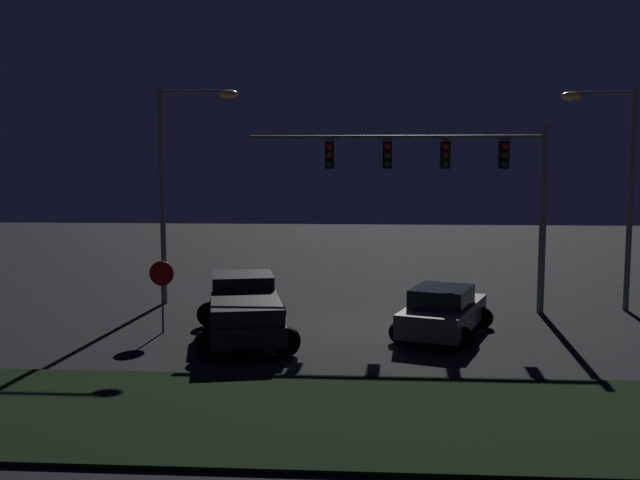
{
  "coord_description": "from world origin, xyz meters",
  "views": [
    {
      "loc": [
        0.08,
        -22.44,
        5.12
      ],
      "look_at": [
        -1.48,
        1.44,
        2.62
      ],
      "focal_mm": 39.86,
      "sensor_mm": 36.0,
      "label": 1
    }
  ],
  "objects_px": {
    "car_sedan": "(443,311)",
    "stop_sign": "(162,283)",
    "street_lamp_right": "(616,171)",
    "street_lamp_left": "(178,168)",
    "pickup_truck": "(244,306)",
    "traffic_signal_gantry": "(446,169)"
  },
  "relations": [
    {
      "from": "street_lamp_left",
      "to": "stop_sign",
      "type": "height_order",
      "value": "street_lamp_left"
    },
    {
      "from": "street_lamp_left",
      "to": "street_lamp_right",
      "type": "bearing_deg",
      "value": -0.77
    },
    {
      "from": "car_sedan",
      "to": "stop_sign",
      "type": "bearing_deg",
      "value": 111.07
    },
    {
      "from": "traffic_signal_gantry",
      "to": "street_lamp_left",
      "type": "bearing_deg",
      "value": 175.14
    },
    {
      "from": "pickup_truck",
      "to": "car_sedan",
      "type": "bearing_deg",
      "value": -94.34
    },
    {
      "from": "traffic_signal_gantry",
      "to": "street_lamp_right",
      "type": "xyz_separation_m",
      "value": [
        5.97,
        0.61,
        -0.09
      ]
    },
    {
      "from": "car_sedan",
      "to": "traffic_signal_gantry",
      "type": "distance_m",
      "value": 5.62
    },
    {
      "from": "pickup_truck",
      "to": "stop_sign",
      "type": "relative_size",
      "value": 2.56
    },
    {
      "from": "traffic_signal_gantry",
      "to": "car_sedan",
      "type": "bearing_deg",
      "value": -96.48
    },
    {
      "from": "car_sedan",
      "to": "street_lamp_right",
      "type": "relative_size",
      "value": 0.61
    },
    {
      "from": "street_lamp_left",
      "to": "street_lamp_right",
      "type": "xyz_separation_m",
      "value": [
        15.61,
        -0.21,
        -0.12
      ]
    },
    {
      "from": "street_lamp_left",
      "to": "stop_sign",
      "type": "relative_size",
      "value": 3.57
    },
    {
      "from": "pickup_truck",
      "to": "traffic_signal_gantry",
      "type": "bearing_deg",
      "value": -67.31
    },
    {
      "from": "pickup_truck",
      "to": "traffic_signal_gantry",
      "type": "relative_size",
      "value": 0.55
    },
    {
      "from": "street_lamp_left",
      "to": "street_lamp_right",
      "type": "distance_m",
      "value": 15.61
    },
    {
      "from": "pickup_truck",
      "to": "stop_sign",
      "type": "xyz_separation_m",
      "value": [
        -2.64,
        0.59,
        0.56
      ]
    },
    {
      "from": "pickup_truck",
      "to": "street_lamp_left",
      "type": "bearing_deg",
      "value": 19.9
    },
    {
      "from": "street_lamp_left",
      "to": "stop_sign",
      "type": "xyz_separation_m",
      "value": [
        0.66,
        -4.66,
        -3.5
      ]
    },
    {
      "from": "car_sedan",
      "to": "street_lamp_left",
      "type": "relative_size",
      "value": 0.6
    },
    {
      "from": "car_sedan",
      "to": "stop_sign",
      "type": "relative_size",
      "value": 2.13
    },
    {
      "from": "car_sedan",
      "to": "pickup_truck",
      "type": "bearing_deg",
      "value": 117.4
    },
    {
      "from": "car_sedan",
      "to": "stop_sign",
      "type": "xyz_separation_m",
      "value": [
        -8.58,
        -0.23,
        0.82
      ]
    }
  ]
}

